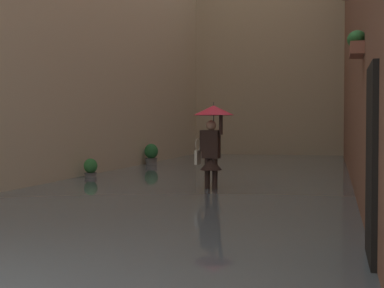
% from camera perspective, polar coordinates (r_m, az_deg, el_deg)
% --- Properties ---
extents(ground_plane, '(60.15, 60.15, 0.00)m').
position_cam_1_polar(ground_plane, '(15.93, 2.59, -3.81)').
color(ground_plane, gray).
extents(flood_water, '(8.06, 30.06, 0.16)m').
position_cam_1_polar(flood_water, '(15.92, 2.59, -3.52)').
color(flood_water, '#515B60').
rests_on(flood_water, ground_plane).
extents(building_facade_far, '(10.86, 1.80, 12.70)m').
position_cam_1_polar(building_facade_far, '(29.03, 7.93, 11.29)').
color(building_facade_far, tan).
rests_on(building_facade_far, ground_plane).
extents(person_wading, '(0.91, 0.91, 2.10)m').
position_cam_1_polar(person_wading, '(12.51, 2.06, 1.17)').
color(person_wading, black).
rests_on(person_wading, ground_plane).
extents(potted_plant_near_right, '(0.37, 0.37, 0.67)m').
position_cam_1_polar(potted_plant_near_right, '(15.71, -10.28, -2.61)').
color(potted_plant_near_right, '#66605B').
rests_on(potted_plant_near_right, ground_plane).
extents(potted_plant_mid_right, '(0.50, 0.50, 0.91)m').
position_cam_1_polar(potted_plant_mid_right, '(20.67, -4.17, -1.14)').
color(potted_plant_mid_right, '#66605B').
rests_on(potted_plant_mid_right, ground_plane).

